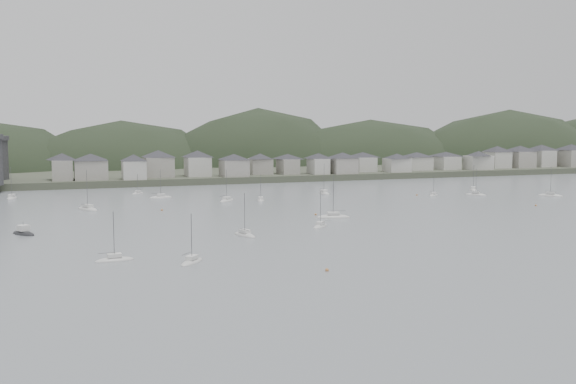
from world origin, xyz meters
name	(u,v)px	position (x,y,z in m)	size (l,w,h in m)	color
ground	(416,260)	(0.00, 0.00, 0.00)	(900.00, 900.00, 0.00)	slate
far_shore_land	(172,165)	(0.00, 295.00, 1.50)	(900.00, 250.00, 3.00)	#383D2D
forested_ridge	(187,189)	(4.83, 269.40, -11.28)	(851.55, 103.94, 102.57)	black
waterfront_town	(311,162)	(50.59, 183.34, 8.66)	(451.48, 28.46, 12.92)	gray
sailboat_lead	(434,195)	(66.67, 98.56, 0.19)	(6.12, 5.07, 8.38)	beige
moored_fleet	(275,216)	(-6.99, 66.25, 0.17)	(253.83, 169.40, 13.65)	beige
motor_launch_far	(24,233)	(-74.18, 57.25, 0.29)	(6.88, 8.36, 3.93)	black
mooring_buoys	(359,213)	(18.22, 62.73, 0.15)	(118.28, 105.43, 0.70)	#B1703B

